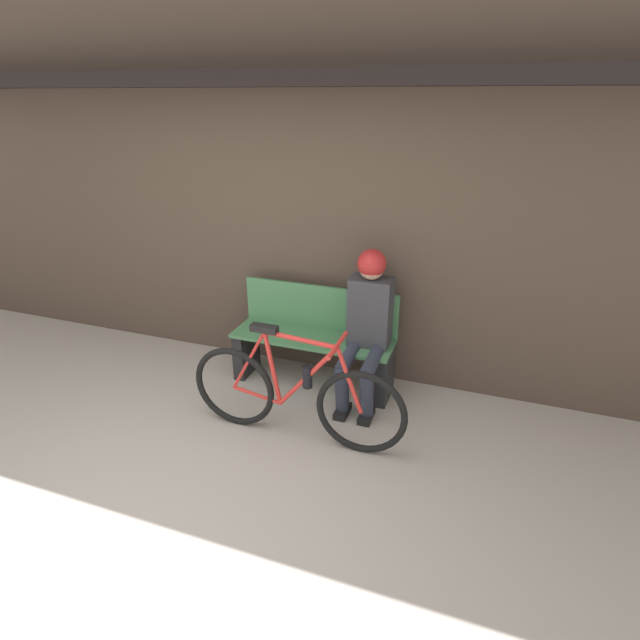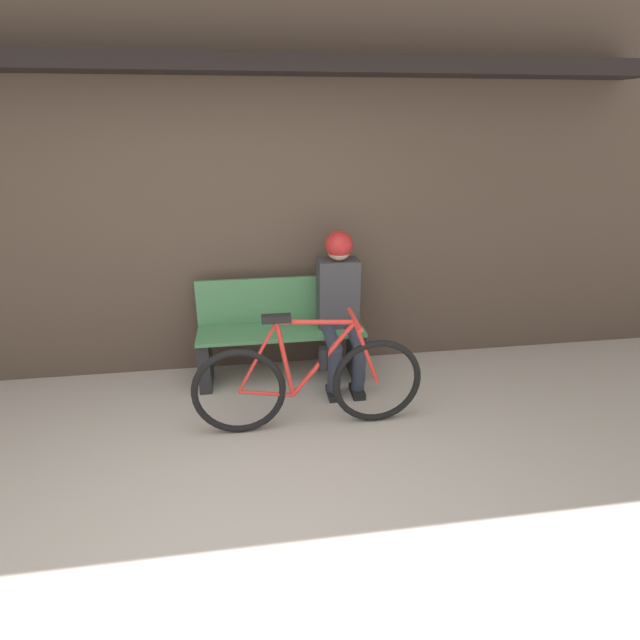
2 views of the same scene
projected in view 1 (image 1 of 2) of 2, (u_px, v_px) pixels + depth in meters
ground_plane at (147, 532)px, 2.98m from camera, size 24.00×24.00×0.00m
storefront_wall at (288, 187)px, 4.25m from camera, size 12.00×0.56×3.20m
park_bench_near at (314, 342)px, 4.38m from camera, size 1.41×0.42×0.87m
bicycle at (295, 396)px, 3.66m from camera, size 1.68×0.40×0.90m
person_seated at (367, 318)px, 4.00m from camera, size 0.34×0.62×1.30m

